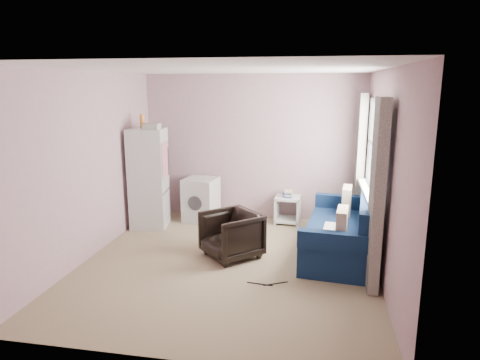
{
  "coord_description": "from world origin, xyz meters",
  "views": [
    {
      "loc": [
        1.11,
        -5.19,
        2.3
      ],
      "look_at": [
        0.05,
        0.6,
        1.0
      ],
      "focal_mm": 32.0,
      "sensor_mm": 36.0,
      "label": 1
    }
  ],
  "objects_px": {
    "armchair": "(231,232)",
    "washing_machine": "(201,199)",
    "side_table": "(288,208)",
    "fridge": "(149,178)",
    "sofa": "(344,233)"
  },
  "relations": [
    {
      "from": "sofa",
      "to": "fridge",
      "type": "bearing_deg",
      "value": 173.68
    },
    {
      "from": "sofa",
      "to": "washing_machine",
      "type": "bearing_deg",
      "value": 160.22
    },
    {
      "from": "armchair",
      "to": "fridge",
      "type": "height_order",
      "value": "fridge"
    },
    {
      "from": "washing_machine",
      "to": "side_table",
      "type": "distance_m",
      "value": 1.5
    },
    {
      "from": "washing_machine",
      "to": "sofa",
      "type": "xyz_separation_m",
      "value": [
        2.36,
        -1.15,
        -0.07
      ]
    },
    {
      "from": "fridge",
      "to": "sofa",
      "type": "relative_size",
      "value": 0.91
    },
    {
      "from": "armchair",
      "to": "sofa",
      "type": "height_order",
      "value": "sofa"
    },
    {
      "from": "fridge",
      "to": "sofa",
      "type": "bearing_deg",
      "value": -20.27
    },
    {
      "from": "side_table",
      "to": "washing_machine",
      "type": "bearing_deg",
      "value": -174.71
    },
    {
      "from": "armchair",
      "to": "washing_machine",
      "type": "height_order",
      "value": "washing_machine"
    },
    {
      "from": "armchair",
      "to": "side_table",
      "type": "height_order",
      "value": "armchair"
    },
    {
      "from": "side_table",
      "to": "fridge",
      "type": "bearing_deg",
      "value": -165.08
    },
    {
      "from": "armchair",
      "to": "washing_machine",
      "type": "distance_m",
      "value": 1.72
    },
    {
      "from": "fridge",
      "to": "side_table",
      "type": "relative_size",
      "value": 3.26
    },
    {
      "from": "fridge",
      "to": "washing_machine",
      "type": "distance_m",
      "value": 0.98
    }
  ]
}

